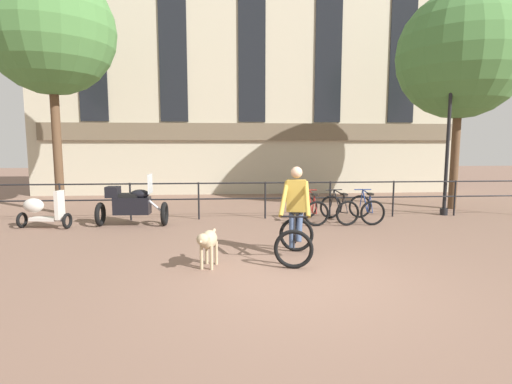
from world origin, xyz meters
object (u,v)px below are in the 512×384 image
object	(u,v)px
dog	(208,241)
parked_scooter	(42,210)
parked_bicycle_near_lamp	(311,209)
cyclist_with_bike	(296,217)
parked_bicycle_mid_left	(339,209)
parked_motorcycle	(132,204)
parked_bicycle_mid_right	(366,209)
street_lamp	(449,129)

from	to	relation	value
dog	parked_scooter	distance (m)	5.57
parked_bicycle_near_lamp	dog	bearing A→B (deg)	52.12
cyclist_with_bike	parked_bicycle_mid_left	xyz separation A→B (m)	(1.78, 3.27, -0.41)
dog	parked_bicycle_near_lamp	world-z (taller)	parked_bicycle_near_lamp
cyclist_with_bike	parked_motorcycle	distance (m)	4.90
cyclist_with_bike	parked_bicycle_mid_right	distance (m)	4.16
parked_motorcycle	street_lamp	world-z (taller)	street_lamp
dog	street_lamp	world-z (taller)	street_lamp
parked_bicycle_mid_left	dog	bearing A→B (deg)	39.04
cyclist_with_bike	dog	size ratio (longest dim) A/B	1.96
parked_bicycle_near_lamp	parked_motorcycle	bearing A→B (deg)	-2.02
parked_motorcycle	parked_scooter	world-z (taller)	parked_motorcycle
parked_bicycle_mid_left	street_lamp	distance (m)	4.16
parked_bicycle_mid_left	parked_bicycle_near_lamp	bearing A→B (deg)	-9.16
parked_bicycle_mid_right	parked_scooter	xyz separation A→B (m)	(-8.43, -0.22, 0.10)
cyclist_with_bike	parked_bicycle_mid_right	world-z (taller)	cyclist_with_bike
parked_bicycle_near_lamp	street_lamp	xyz separation A→B (m)	(4.20, 0.79, 2.20)
parked_bicycle_mid_left	parked_motorcycle	bearing A→B (deg)	-8.17
parked_bicycle_mid_right	dog	bearing A→B (deg)	43.69
dog	street_lamp	distance (m)	8.48
cyclist_with_bike	parked_motorcycle	world-z (taller)	cyclist_with_bike
parked_motorcycle	parked_bicycle_mid_left	world-z (taller)	parked_motorcycle
parked_scooter	street_lamp	distance (m)	11.35
parked_bicycle_near_lamp	parked_bicycle_mid_left	bearing A→B (deg)	176.84
parked_bicycle_mid_left	street_lamp	bearing A→B (deg)	-176.26
dog	parked_bicycle_mid_right	size ratio (longest dim) A/B	0.77
cyclist_with_bike	parked_bicycle_mid_right	xyz separation A→B (m)	(2.54, 3.27, -0.41)
parked_bicycle_mid_left	cyclist_with_bike	bearing A→B (deg)	52.30
dog	parked_bicycle_near_lamp	size ratio (longest dim) A/B	0.76
dog	parked_scooter	bearing A→B (deg)	154.52
cyclist_with_bike	dog	distance (m)	1.72
cyclist_with_bike	parked_scooter	distance (m)	6.64
parked_bicycle_mid_left	parked_bicycle_mid_right	xyz separation A→B (m)	(0.76, -0.00, -0.00)
parked_bicycle_near_lamp	parked_scooter	bearing A→B (deg)	-1.31
parked_bicycle_mid_left	street_lamp	world-z (taller)	street_lamp
parked_bicycle_mid_left	parked_scooter	world-z (taller)	parked_scooter
parked_bicycle_mid_right	street_lamp	world-z (taller)	street_lamp
parked_bicycle_mid_right	parked_bicycle_mid_left	bearing A→B (deg)	1.28
parked_bicycle_mid_right	street_lamp	distance (m)	3.55
parked_bicycle_near_lamp	parked_bicycle_mid_right	size ratio (longest dim) A/B	1.02
parked_scooter	street_lamp	size ratio (longest dim) A/B	0.29
dog	parked_motorcycle	distance (m)	4.26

